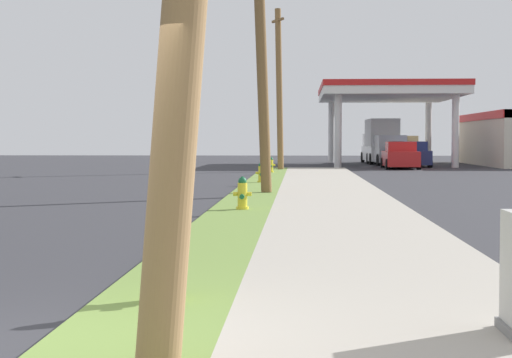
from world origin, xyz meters
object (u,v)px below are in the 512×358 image
object	(u,v)px
fire_hydrant_third	(261,173)
utility_pole_background	(279,87)
car_navy_by_near_pump	(411,155)
truck_tan_on_apron	(406,150)
fire_hydrant_fourth	(271,166)
utility_pole_midground	(260,25)
car_red_by_far_pump	(400,156)
truck_white_at_far_bay	(381,142)
fire_hydrant_nearest	(165,268)
fire_hydrant_second	(242,195)
truck_silver_at_forecourt	(388,151)

from	to	relation	value
fire_hydrant_third	utility_pole_background	world-z (taller)	utility_pole_background
car_navy_by_near_pump	truck_tan_on_apron	world-z (taller)	truck_tan_on_apron
fire_hydrant_third	fire_hydrant_fourth	xyz separation A→B (m)	(0.04, 9.22, 0.00)
utility_pole_midground	car_navy_by_near_pump	xyz separation A→B (m)	(8.14, 26.96, -4.39)
utility_pole_midground	car_red_by_far_pump	size ratio (longest dim) A/B	2.17
truck_white_at_far_bay	fire_hydrant_fourth	bearing A→B (deg)	-110.83
fire_hydrant_third	truck_white_at_far_bay	bearing A→B (deg)	75.65
car_red_by_far_pump	utility_pole_midground	bearing A→B (deg)	-106.67
fire_hydrant_nearest	fire_hydrant_third	bearing A→B (deg)	90.21
fire_hydrant_second	car_navy_by_near_pump	size ratio (longest dim) A/B	0.16
car_navy_by_near_pump	truck_tan_on_apron	distance (m)	10.30
truck_tan_on_apron	fire_hydrant_third	bearing A→B (deg)	-106.52
fire_hydrant_nearest	fire_hydrant_third	world-z (taller)	same
utility_pole_background	truck_tan_on_apron	world-z (taller)	utility_pole_background
fire_hydrant_nearest	truck_white_at_far_bay	world-z (taller)	truck_white_at_far_bay
fire_hydrant_fourth	car_navy_by_near_pump	xyz separation A→B (m)	(8.34, 12.02, 0.28)
fire_hydrant_second	utility_pole_midground	xyz separation A→B (m)	(0.12, 6.00, 4.67)
utility_pole_background	car_red_by_far_pump	bearing A→B (deg)	31.67
truck_tan_on_apron	car_navy_by_near_pump	bearing A→B (deg)	-95.37
fire_hydrant_third	truck_silver_at_forecourt	distance (m)	26.15
truck_silver_at_forecourt	truck_white_at_far_bay	distance (m)	2.79
utility_pole_midground	truck_white_at_far_bay	bearing A→B (deg)	78.41
car_navy_by_near_pump	utility_pole_background	bearing A→B (deg)	-135.97
utility_pole_background	car_navy_by_near_pump	size ratio (longest dim) A/B	1.88
fire_hydrant_second	car_red_by_far_pump	size ratio (longest dim) A/B	0.16
truck_silver_at_forecourt	utility_pole_background	bearing A→B (deg)	-121.01
utility_pole_midground	truck_tan_on_apron	xyz separation A→B (m)	(9.10, 37.22, -4.20)
fire_hydrant_nearest	truck_silver_at_forecourt	bearing A→B (deg)	81.31
fire_hydrant_fourth	car_red_by_far_pump	distance (m)	11.18
utility_pole_midground	fire_hydrant_fourth	bearing A→B (deg)	90.77
car_navy_by_near_pump	truck_white_at_far_bay	world-z (taller)	truck_white_at_far_bay
fire_hydrant_third	truck_white_at_far_bay	distance (m)	28.73
truck_white_at_far_bay	fire_hydrant_third	bearing A→B (deg)	-104.35
car_navy_by_near_pump	fire_hydrant_fourth	bearing A→B (deg)	-124.75
fire_hydrant_second	fire_hydrant_fourth	size ratio (longest dim) A/B	1.00
truck_silver_at_forecourt	truck_white_at_far_bay	size ratio (longest dim) A/B	0.86
fire_hydrant_nearest	utility_pole_background	world-z (taller)	utility_pole_background
fire_hydrant_fourth	fire_hydrant_second	bearing A→B (deg)	-89.79
utility_pole_midground	truck_silver_at_forecourt	bearing A→B (deg)	77.05
fire_hydrant_second	car_red_by_far_pump	world-z (taller)	car_red_by_far_pump
car_navy_by_near_pump	truck_white_at_far_bay	xyz separation A→B (m)	(-1.26, 6.58, 0.77)
fire_hydrant_second	fire_hydrant_fourth	xyz separation A→B (m)	(-0.08, 20.94, 0.00)
fire_hydrant_fourth	truck_silver_at_forecourt	xyz separation A→B (m)	(7.29, 15.88, 0.47)
fire_hydrant_third	car_red_by_far_pump	xyz separation A→B (m)	(7.26, 17.74, 0.28)
utility_pole_background	truck_tan_on_apron	size ratio (longest dim) A/B	1.57
fire_hydrant_nearest	truck_white_at_far_bay	bearing A→B (deg)	82.01
fire_hydrant_third	fire_hydrant_nearest	bearing A→B (deg)	-89.79
fire_hydrant_third	truck_tan_on_apron	size ratio (longest dim) A/B	0.14
utility_pole_background	car_navy_by_near_pump	world-z (taller)	utility_pole_background
fire_hydrant_fourth	fire_hydrant_third	bearing A→B (deg)	-90.23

